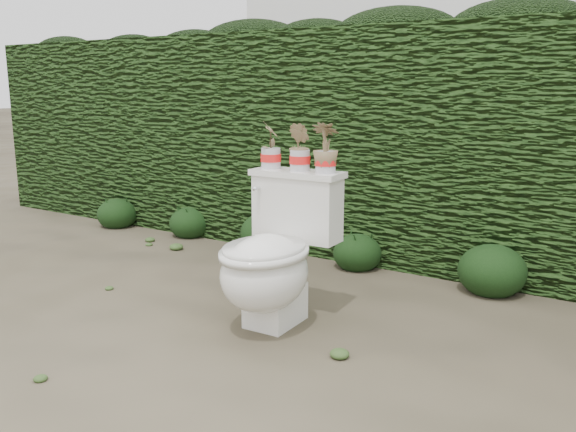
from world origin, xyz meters
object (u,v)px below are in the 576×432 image
Objects in this scene: potted_plant_right at (326,149)px; potted_plant_center at (300,148)px; toilet at (273,258)px; potted_plant_left at (271,146)px.

potted_plant_center is at bearing -10.32° from potted_plant_right.
toilet is 3.30× the size of potted_plant_center.
potted_plant_right is at bearing 31.53° from potted_plant_center.
toilet is at bearing -169.37° from potted_plant_left.
toilet is 0.59m from potted_plant_center.
potted_plant_left reaches higher than potted_plant_center.
potted_plant_right is (0.16, 0.25, 0.54)m from toilet.
toilet is 0.61m from potted_plant_left.
potted_plant_center is (0.01, 0.24, 0.54)m from toilet.
potted_plant_right is (0.15, 0.01, 0.00)m from potted_plant_center.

